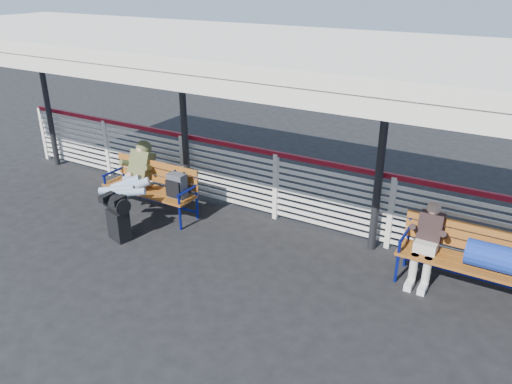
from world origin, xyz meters
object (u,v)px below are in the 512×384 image
Objects in this scene: bench_left at (159,184)px; bench_right at (480,255)px; traveler_man at (130,182)px; luggage_stack at (118,216)px; companion_person at (427,242)px.

bench_left is 5.21m from bench_right.
traveler_man is (-5.52, -0.63, 0.09)m from bench_right.
traveler_man reaches higher than luggage_stack.
bench_left is 4.54m from companion_person.
companion_person is (4.50, 1.31, 0.18)m from luggage_stack.
bench_left and bench_right have the same top height.
luggage_stack is 0.67× the size of companion_person.
luggage_stack is 0.81m from traveler_man.
bench_left is at bearing 47.68° from traveler_man.
companion_person is at bearing 31.15° from luggage_stack.
traveler_man reaches higher than bench_left.
bench_left is 0.48m from traveler_man.
traveler_man is (-0.35, 0.69, 0.27)m from luggage_stack.
traveler_man is (-0.32, -0.35, 0.10)m from bench_left.
bench_left is 1.57× the size of companion_person.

